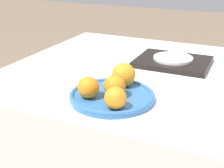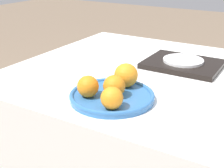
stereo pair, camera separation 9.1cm
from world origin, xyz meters
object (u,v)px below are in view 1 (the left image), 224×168
fruit_platter (112,96)px  napkin (219,118)px  orange_1 (88,87)px  orange_2 (115,98)px  serving_tray (173,62)px  side_plate (173,58)px  orange_0 (124,75)px  orange_3 (115,86)px

fruit_platter → napkin: size_ratio=1.92×
orange_1 → fruit_platter: bearing=40.1°
orange_2 → serving_tray: (0.04, 0.48, -0.04)m
fruit_platter → serving_tray: (0.08, 0.40, -0.00)m
orange_2 → serving_tray: size_ratio=0.22×
orange_1 → side_plate: orange_1 is taller
fruit_platter → orange_2: (0.05, -0.08, 0.03)m
orange_1 → serving_tray: size_ratio=0.23×
orange_2 → napkin: size_ratio=0.46×
fruit_platter → side_plate: side_plate is taller
orange_2 → serving_tray: 0.48m
serving_tray → napkin: 0.45m
orange_0 → orange_2: (0.04, -0.16, -0.01)m
orange_3 → side_plate: bearing=80.0°
side_plate → fruit_platter: bearing=-101.7°
fruit_platter → orange_1: 0.08m
orange_3 → serving_tray: (0.07, 0.41, -0.04)m
orange_2 → side_plate: size_ratio=0.40×
fruit_platter → side_plate: 0.41m
orange_3 → orange_1: bearing=-149.2°
serving_tray → side_plate: size_ratio=1.82×
fruit_platter → orange_0: bearing=87.0°
orange_1 → serving_tray: 0.47m
orange_1 → napkin: orange_1 is taller
orange_2 → orange_0: bearing=104.9°
orange_3 → napkin: size_ratio=0.49×
orange_1 → orange_3: 0.08m
fruit_platter → napkin: (0.31, 0.01, -0.01)m
orange_1 → orange_2: bearing=-17.6°
serving_tray → orange_0: bearing=-103.8°
orange_0 → napkin: (0.30, -0.07, -0.05)m
fruit_platter → side_plate: size_ratio=1.65×
serving_tray → napkin: serving_tray is taller
orange_2 → side_plate: 0.48m
orange_0 → orange_3: size_ratio=1.15×
orange_0 → side_plate: bearing=76.2°
fruit_platter → napkin: fruit_platter is taller
orange_2 → napkin: orange_2 is taller
orange_0 → serving_tray: orange_0 is taller
orange_0 → orange_1: (-0.06, -0.12, -0.01)m
orange_2 → serving_tray: orange_2 is taller
fruit_platter → serving_tray: fruit_platter is taller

